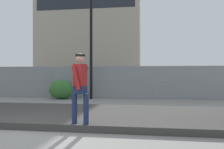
{
  "coord_description": "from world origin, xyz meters",
  "views": [
    {
      "loc": [
        2.49,
        -4.69,
        1.41
      ],
      "look_at": [
        1.36,
        3.34,
        1.38
      ],
      "focal_mm": 35.6,
      "sensor_mm": 36.0,
      "label": 1
    }
  ],
  "objects_px": {
    "shrub_left": "(61,89)",
    "parked_car_near": "(58,81)",
    "skater": "(80,85)",
    "street_lamp": "(91,22)",
    "skateboard": "(80,129)"
  },
  "relations": [
    {
      "from": "skater",
      "to": "street_lamp",
      "type": "relative_size",
      "value": 0.26
    },
    {
      "from": "skateboard",
      "to": "parked_car_near",
      "type": "bearing_deg",
      "value": 114.24
    },
    {
      "from": "skateboard",
      "to": "shrub_left",
      "type": "distance_m",
      "value": 7.35
    },
    {
      "from": "street_lamp",
      "to": "shrub_left",
      "type": "height_order",
      "value": "street_lamp"
    },
    {
      "from": "street_lamp",
      "to": "parked_car_near",
      "type": "distance_m",
      "value": 6.11
    },
    {
      "from": "street_lamp",
      "to": "shrub_left",
      "type": "distance_m",
      "value": 4.14
    },
    {
      "from": "skater",
      "to": "shrub_left",
      "type": "relative_size",
      "value": 1.33
    },
    {
      "from": "shrub_left",
      "to": "parked_car_near",
      "type": "bearing_deg",
      "value": 113.78
    },
    {
      "from": "skateboard",
      "to": "shrub_left",
      "type": "relative_size",
      "value": 0.59
    },
    {
      "from": "skateboard",
      "to": "street_lamp",
      "type": "relative_size",
      "value": 0.12
    },
    {
      "from": "skateboard",
      "to": "shrub_left",
      "type": "xyz_separation_m",
      "value": [
        -3.04,
        6.67,
        0.48
      ]
    },
    {
      "from": "skater",
      "to": "shrub_left",
      "type": "xyz_separation_m",
      "value": [
        -3.04,
        6.67,
        -0.59
      ]
    },
    {
      "from": "skater",
      "to": "shrub_left",
      "type": "bearing_deg",
      "value": 114.51
    },
    {
      "from": "skater",
      "to": "shrub_left",
      "type": "height_order",
      "value": "skater"
    },
    {
      "from": "skater",
      "to": "parked_car_near",
      "type": "bearing_deg",
      "value": 114.24
    }
  ]
}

